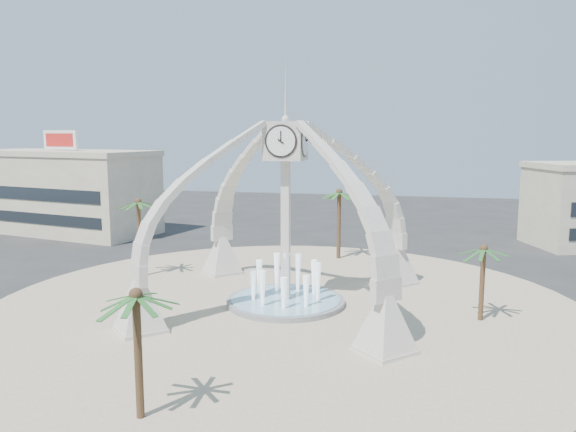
% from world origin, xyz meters
% --- Properties ---
extents(ground, '(140.00, 140.00, 0.00)m').
position_xyz_m(ground, '(0.00, 0.00, 0.00)').
color(ground, '#282828').
rests_on(ground, ground).
extents(plaza, '(40.00, 40.00, 0.06)m').
position_xyz_m(plaza, '(0.00, 0.00, 0.03)').
color(plaza, tan).
rests_on(plaza, ground).
extents(clock_tower, '(17.94, 17.94, 16.30)m').
position_xyz_m(clock_tower, '(-0.00, -0.00, 6.49)').
color(clock_tower, beige).
rests_on(clock_tower, ground).
extents(fountain, '(8.00, 8.00, 3.62)m').
position_xyz_m(fountain, '(0.00, 0.00, 0.29)').
color(fountain, gray).
rests_on(fountain, ground).
extents(building_nw, '(23.75, 13.73, 11.90)m').
position_xyz_m(building_nw, '(-32.00, 22.00, 4.83)').
color(building_nw, beige).
rests_on(building_nw, ground).
extents(palm_east, '(3.95, 3.95, 5.19)m').
position_xyz_m(palm_east, '(12.55, -0.45, 4.52)').
color(palm_east, brown).
rests_on(palm_east, ground).
extents(palm_west, '(4.33, 4.33, 6.81)m').
position_xyz_m(palm_west, '(-13.20, 4.68, 6.04)').
color(palm_west, brown).
rests_on(palm_west, ground).
extents(palm_north, '(4.94, 4.94, 6.96)m').
position_xyz_m(palm_north, '(1.50, 14.93, 6.13)').
color(palm_north, brown).
rests_on(palm_north, ground).
extents(palm_south, '(3.88, 3.88, 5.88)m').
position_xyz_m(palm_south, '(-2.23, -16.29, 5.14)').
color(palm_south, brown).
rests_on(palm_south, ground).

